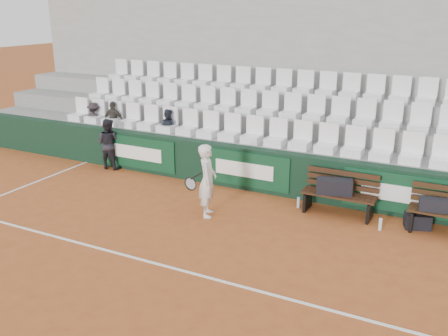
# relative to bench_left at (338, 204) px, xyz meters

# --- Properties ---
(ground) EXTENTS (80.00, 80.00, 0.00)m
(ground) POSITION_rel_bench_left_xyz_m (-2.11, -3.43, -0.23)
(ground) COLOR #A85325
(ground) RESTS_ON ground
(court_baseline) EXTENTS (18.00, 0.06, 0.01)m
(court_baseline) POSITION_rel_bench_left_xyz_m (-2.11, -3.43, -0.22)
(court_baseline) COLOR white
(court_baseline) RESTS_ON ground
(back_barrier) EXTENTS (18.00, 0.34, 1.00)m
(back_barrier) POSITION_rel_bench_left_xyz_m (-2.04, 0.56, 0.28)
(back_barrier) COLOR black
(back_barrier) RESTS_ON ground
(grandstand_tier_front) EXTENTS (18.00, 0.95, 1.00)m
(grandstand_tier_front) POSITION_rel_bench_left_xyz_m (-2.11, 1.19, 0.28)
(grandstand_tier_front) COLOR gray
(grandstand_tier_front) RESTS_ON ground
(grandstand_tier_mid) EXTENTS (18.00, 0.95, 1.45)m
(grandstand_tier_mid) POSITION_rel_bench_left_xyz_m (-2.11, 2.14, 0.50)
(grandstand_tier_mid) COLOR gray
(grandstand_tier_mid) RESTS_ON ground
(grandstand_tier_back) EXTENTS (18.00, 0.95, 1.90)m
(grandstand_tier_back) POSITION_rel_bench_left_xyz_m (-2.11, 3.09, 0.72)
(grandstand_tier_back) COLOR gray
(grandstand_tier_back) RESTS_ON ground
(grandstand_rear_wall) EXTENTS (18.00, 0.30, 4.40)m
(grandstand_rear_wall) POSITION_rel_bench_left_xyz_m (-2.11, 3.72, 1.98)
(grandstand_rear_wall) COLOR #979895
(grandstand_rear_wall) RESTS_ON ground
(seat_row_front) EXTENTS (11.90, 0.44, 0.63)m
(seat_row_front) POSITION_rel_bench_left_xyz_m (-2.11, 1.02, 1.09)
(seat_row_front) COLOR white
(seat_row_front) RESTS_ON grandstand_tier_front
(seat_row_mid) EXTENTS (11.90, 0.44, 0.63)m
(seat_row_mid) POSITION_rel_bench_left_xyz_m (-2.11, 1.97, 1.54)
(seat_row_mid) COLOR white
(seat_row_mid) RESTS_ON grandstand_tier_mid
(seat_row_back) EXTENTS (11.90, 0.44, 0.63)m
(seat_row_back) POSITION_rel_bench_left_xyz_m (-2.11, 2.92, 1.99)
(seat_row_back) COLOR silver
(seat_row_back) RESTS_ON grandstand_tier_back
(bench_left) EXTENTS (1.50, 0.56, 0.45)m
(bench_left) POSITION_rel_bench_left_xyz_m (0.00, 0.00, 0.00)
(bench_left) COLOR #371E10
(bench_left) RESTS_ON ground
(sports_bag_left) EXTENTS (0.78, 0.50, 0.31)m
(sports_bag_left) POSITION_rel_bench_left_xyz_m (-0.11, -0.01, 0.38)
(sports_bag_left) COLOR black
(sports_bag_left) RESTS_ON bench_left
(sports_bag_right) EXTENTS (0.54, 0.32, 0.24)m
(sports_bag_right) POSITION_rel_bench_left_xyz_m (1.80, -0.05, 0.34)
(sports_bag_right) COLOR black
(sports_bag_right) RESTS_ON bench_right
(sports_bag_ground) EXTENTS (0.54, 0.42, 0.29)m
(sports_bag_ground) POSITION_rel_bench_left_xyz_m (1.55, 0.04, -0.08)
(sports_bag_ground) COLOR black
(sports_bag_ground) RESTS_ON ground
(water_bottle_near) EXTENTS (0.07, 0.07, 0.23)m
(water_bottle_near) POSITION_rel_bench_left_xyz_m (-0.84, -0.02, -0.11)
(water_bottle_near) COLOR silver
(water_bottle_near) RESTS_ON ground
(water_bottle_far) EXTENTS (0.07, 0.07, 0.24)m
(water_bottle_far) POSITION_rel_bench_left_xyz_m (0.93, -0.38, -0.11)
(water_bottle_far) COLOR silver
(water_bottle_far) RESTS_ON ground
(tennis_player) EXTENTS (0.77, 0.65, 1.51)m
(tennis_player) POSITION_rel_bench_left_xyz_m (-2.39, -1.24, 0.53)
(tennis_player) COLOR silver
(tennis_player) RESTS_ON ground
(ball_kid) EXTENTS (0.71, 0.58, 1.34)m
(ball_kid) POSITION_rel_bench_left_xyz_m (-6.20, 0.32, 0.44)
(ball_kid) COLOR black
(ball_kid) RESTS_ON ground
(spectator_a) EXTENTS (0.72, 0.55, 0.99)m
(spectator_a) POSITION_rel_bench_left_xyz_m (-7.29, 1.07, 1.27)
(spectator_a) COLOR black
(spectator_a) RESTS_ON grandstand_tier_front
(spectator_b) EXTENTS (0.66, 0.35, 1.08)m
(spectator_b) POSITION_rel_bench_left_xyz_m (-6.58, 1.07, 1.32)
(spectator_b) COLOR #302C26
(spectator_b) RESTS_ON grandstand_tier_front
(spectator_c) EXTENTS (0.52, 0.42, 1.03)m
(spectator_c) POSITION_rel_bench_left_xyz_m (-4.82, 1.07, 1.29)
(spectator_c) COLOR #202530
(spectator_c) RESTS_ON grandstand_tier_front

